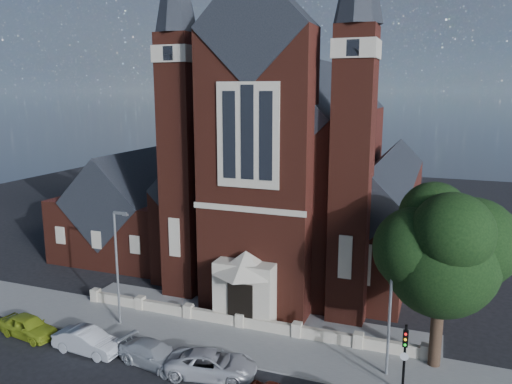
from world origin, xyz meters
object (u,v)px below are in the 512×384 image
street_tree (444,255)px  street_lamp_right (392,300)px  car_lime_van (28,326)px  car_silver_a (88,341)px  traffic_signal (405,351)px  parish_hall (136,213)px  church (306,173)px  street_lamp_left (118,261)px  car_silver_b (154,354)px  car_white_suv (212,364)px

street_tree → street_lamp_right: size_ratio=1.32×
car_lime_van → car_silver_a: car_silver_a is taller
traffic_signal → parish_hall: bearing=150.0°
church → street_lamp_right: bearing=-62.0°
street_tree → street_lamp_left: (-20.51, -1.71, -2.36)m
car_silver_b → street_tree: bearing=-59.9°
street_tree → church: bearing=126.2°
church → street_tree: (12.60, -17.23, -1.23)m
traffic_signal → street_lamp_left: bearing=175.2°
car_white_suv → car_silver_a: bearing=81.7°
parish_hall → car_silver_a: parish_hall is taller
street_lamp_left → traffic_signal: size_ratio=2.02×
parish_hall → street_tree: bearing=-23.3°
street_tree → traffic_signal: street_tree is taller
car_lime_van → car_white_suv: bearing=-81.8°
street_tree → street_lamp_right: 3.84m
parish_hall → street_lamp_left: (8.09, -14.00, 0.59)m
street_lamp_right → car_silver_b: size_ratio=1.71×
street_lamp_right → car_white_suv: (-9.37, -3.48, -3.88)m
church → car_lime_van: (-12.57, -22.53, -7.46)m
traffic_signal → car_lime_van: (-23.57, -2.02, -1.85)m
street_lamp_left → street_lamp_right: (18.00, 0.00, 0.00)m
street_lamp_left → traffic_signal: street_lamp_left is taller
car_silver_b → parish_hall: bearing=47.4°
church → car_silver_b: church is taller
street_lamp_right → car_lime_van: (-22.66, -3.59, -3.87)m
car_silver_a → street_lamp_right: bearing=-74.9°
parish_hall → car_silver_b: (13.08, -17.69, -3.33)m
street_lamp_left → car_white_suv: size_ratio=1.57×
street_lamp_left → car_lime_van: (-4.66, -3.59, -3.87)m
car_silver_b → car_white_suv: (3.64, 0.21, 0.03)m
parish_hall → car_white_suv: size_ratio=2.37×
street_tree → street_lamp_right: (-2.51, -1.71, -2.36)m
street_lamp_left → car_silver_b: size_ratio=1.71×
parish_hall → street_lamp_left: parish_hall is taller
church → car_lime_van: bearing=-119.2°
church → car_lime_van: 26.86m
church → street_tree: bearing=-53.8°
church → parish_hall: church is taller
car_silver_a → car_white_suv: bearing=-84.7°
parish_hall → traffic_signal: bearing=-30.0°
street_lamp_right → car_lime_van: 23.27m
traffic_signal → car_white_suv: bearing=-169.5°
parish_hall → car_lime_van: 18.22m
parish_hall → street_lamp_left: bearing=-60.0°
street_tree → car_silver_a: (-20.17, -5.57, -6.22)m
parish_hall → car_lime_van: parish_hall is taller
car_white_suv → street_tree: bearing=-77.3°
street_lamp_left → traffic_signal: 19.08m
car_lime_van → car_silver_a: 5.01m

